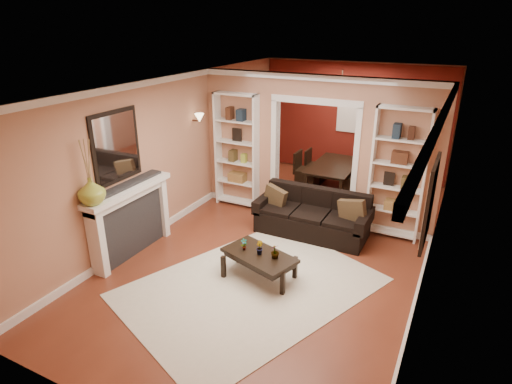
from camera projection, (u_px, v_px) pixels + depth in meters
The scene contains 30 objects.
floor at pixel (287, 241), 7.44m from camera, with size 8.00×8.00×0.00m, color brown.
ceiling at pixel (292, 83), 6.43m from camera, with size 8.00×8.00×0.00m, color white.
wall_back at pixel (354, 120), 10.25m from camera, with size 8.00×8.00×0.00m, color tan.
wall_front at pixel (109, 303), 3.62m from camera, with size 8.00×8.00×0.00m, color tan.
wall_left at pixel (177, 150), 7.87m from camera, with size 8.00×8.00×0.00m, color tan.
wall_right at pixel (438, 191), 6.00m from camera, with size 8.00×8.00×0.00m, color tan.
partition_wall at pixel (315, 149), 7.93m from camera, with size 4.50×0.15×2.70m, color tan.
red_back_panel at pixel (353, 121), 10.24m from camera, with size 4.44×0.04×2.64m, color maroon.
dining_window at pixel (354, 112), 10.12m from camera, with size 0.78×0.03×0.98m, color #8CA5CC.
area_rug at pixel (251, 287), 6.15m from camera, with size 2.47×3.46×0.01m, color beige.
sofa at pixel (312, 214), 7.55m from camera, with size 2.01×0.87×0.79m, color black.
pillow_left at pixel (275, 197), 7.76m from camera, with size 0.42×0.12×0.42m, color #513D23.
pillow_right at pixel (353, 211), 7.16m from camera, with size 0.45×0.13×0.45m, color #513D23.
coffee_table at pixel (259, 266), 6.32m from camera, with size 1.08×0.58×0.41m, color black.
plant_left at pixel (244, 245), 6.31m from camera, with size 0.10×0.07×0.18m, color #336626.
plant_center at pixel (259, 248), 6.20m from camera, with size 0.11×0.09×0.21m, color #336626.
plant_right at pixel (275, 251), 6.09m from camera, with size 0.12×0.12×0.21m, color #336626.
bookshelf_left at pixel (237, 151), 8.51m from camera, with size 0.90×0.30×2.30m, color white.
bookshelf_right at pixel (398, 175), 7.22m from camera, with size 0.90×0.30×2.30m, color white.
fireplace at pixel (132, 221), 6.85m from camera, with size 0.32×1.70×1.16m, color white.
vase at pixel (91, 191), 5.98m from camera, with size 0.38×0.38×0.40m, color #99AE38.
mirror at pixel (116, 147), 6.45m from camera, with size 0.03×0.95×1.10m, color silver.
wall_sconce at pixel (197, 119), 8.11m from camera, with size 0.18×0.18×0.22m, color #FFE0A5.
framed_art at pixel (429, 203), 5.11m from camera, with size 0.04×0.85×1.05m, color black.
dining_table at pixel (335, 177), 9.61m from camera, with size 0.93×1.67×0.59m, color black.
dining_chair_nw at pixel (307, 171), 9.53m from camera, with size 0.44×0.44×0.89m, color black.
dining_chair_ne at pixel (356, 178), 9.07m from camera, with size 0.45×0.45×0.92m, color black.
dining_chair_sw at pixel (316, 166), 10.05m from camera, with size 0.39×0.39×0.79m, color black.
dining_chair_se at pixel (363, 171), 9.57m from camera, with size 0.43×0.43×0.87m, color black.
chandelier at pixel (340, 100), 8.92m from camera, with size 0.50×0.50×0.30m, color #3E261C.
Camera 1 is at (2.46, -6.13, 3.58)m, focal length 30.00 mm.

